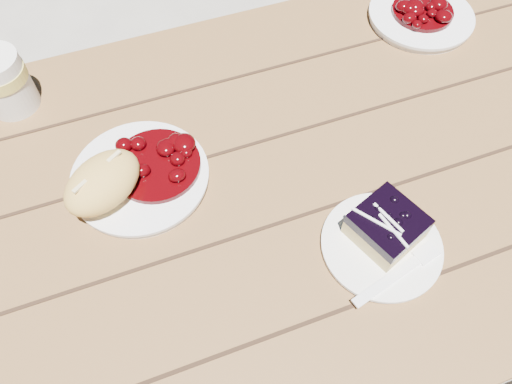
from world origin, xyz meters
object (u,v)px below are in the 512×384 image
object	(u,v)px
main_plate	(141,177)
blueberry_cake	(387,226)
picnic_table	(135,271)
second_plate	(421,17)
second_cup	(4,82)
dessert_plate	(381,246)
bread_roll	(103,183)

from	to	relation	value
main_plate	blueberry_cake	xyz separation A→B (m)	(0.32, -0.23, 0.03)
blueberry_cake	main_plate	bearing A→B (deg)	123.66
main_plate	blueberry_cake	size ratio (longest dim) A/B	1.85
picnic_table	blueberry_cake	size ratio (longest dim) A/B	17.02
picnic_table	second_plate	size ratio (longest dim) A/B	9.61
picnic_table	second_cup	xyz separation A→B (m)	(-0.11, 0.32, 0.22)
dessert_plate	second_plate	world-z (taller)	second_plate
picnic_table	second_plate	distance (m)	0.76
picnic_table	second_plate	world-z (taller)	second_plate
dessert_plate	second_plate	distance (m)	0.54
second_cup	second_plate	bearing A→B (deg)	-3.64
picnic_table	blueberry_cake	world-z (taller)	blueberry_cake
picnic_table	second_plate	bearing A→B (deg)	20.86
main_plate	second_plate	world-z (taller)	same
second_plate	picnic_table	bearing A→B (deg)	-159.14
dessert_plate	second_plate	size ratio (longest dim) A/B	0.84
blueberry_cake	second_plate	xyz separation A→B (m)	(0.31, 0.42, -0.03)
second_plate	second_cup	distance (m)	0.81
main_plate	second_cup	distance (m)	0.30
picnic_table	blueberry_cake	xyz separation A→B (m)	(0.38, -0.16, 0.20)
bread_roll	dessert_plate	bearing A→B (deg)	-31.61
main_plate	dessert_plate	distance (m)	0.40
bread_roll	second_cup	world-z (taller)	second_cup
blueberry_cake	second_plate	world-z (taller)	blueberry_cake
main_plate	second_plate	size ratio (longest dim) A/B	1.05
main_plate	dessert_plate	xyz separation A→B (m)	(0.31, -0.25, -0.00)
main_plate	dessert_plate	size ratio (longest dim) A/B	1.24
second_cup	picnic_table	bearing A→B (deg)	-70.35
blueberry_cake	second_cup	xyz separation A→B (m)	(-0.50, 0.47, 0.02)
blueberry_cake	second_plate	distance (m)	0.53
bread_roll	second_cup	bearing A→B (deg)	114.53
picnic_table	dessert_plate	xyz separation A→B (m)	(0.37, -0.17, 0.17)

